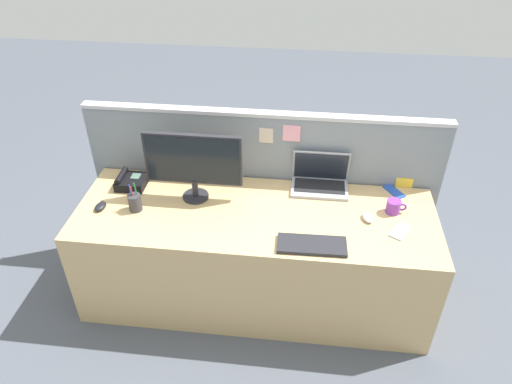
{
  "coord_description": "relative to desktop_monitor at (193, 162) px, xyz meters",
  "views": [
    {
      "loc": [
        0.27,
        -2.27,
        2.5
      ],
      "look_at": [
        0.0,
        0.05,
        0.82
      ],
      "focal_mm": 33.57,
      "sensor_mm": 36.0,
      "label": 1
    }
  ],
  "objects": [
    {
      "name": "keyboard_main",
      "position": [
        0.74,
        -0.39,
        -0.25
      ],
      "size": [
        0.39,
        0.17,
        0.02
      ],
      "primitive_type": "cube",
      "rotation": [
        0.0,
        0.0,
        0.02
      ],
      "color": "#232328",
      "rests_on": "desk"
    },
    {
      "name": "computer_mouse_left_hand",
      "position": [
        -0.56,
        -0.19,
        -0.24
      ],
      "size": [
        0.07,
        0.11,
        0.03
      ],
      "primitive_type": "ellipsoid",
      "rotation": [
        0.0,
        0.0,
        -0.15
      ],
      "color": "black",
      "rests_on": "desk"
    },
    {
      "name": "coffee_mug",
      "position": [
        1.22,
        -0.02,
        -0.22
      ],
      "size": [
        0.12,
        0.08,
        0.09
      ],
      "color": "purple",
      "rests_on": "desk"
    },
    {
      "name": "cell_phone_silver_slab",
      "position": [
        1.24,
        -0.21,
        -0.25
      ],
      "size": [
        0.14,
        0.17,
        0.01
      ],
      "primitive_type": "cube",
      "rotation": [
        0.0,
        0.0,
        -0.53
      ],
      "color": "#B7BAC1",
      "rests_on": "desk"
    },
    {
      "name": "desk",
      "position": [
        0.39,
        -0.12,
        -0.61
      ],
      "size": [
        2.2,
        0.76,
        0.7
      ],
      "primitive_type": "cube",
      "color": "tan",
      "rests_on": "ground_plane"
    },
    {
      "name": "ground_plane",
      "position": [
        0.39,
        -0.12,
        -0.96
      ],
      "size": [
        10.0,
        10.0,
        0.0
      ],
      "primitive_type": "plane",
      "color": "#4C515B"
    },
    {
      "name": "desktop_monitor",
      "position": [
        0.0,
        0.0,
        0.0
      ],
      "size": [
        0.6,
        0.16,
        0.44
      ],
      "color": "#232328",
      "rests_on": "desk"
    },
    {
      "name": "cell_phone_blue_case",
      "position": [
        1.26,
        0.19,
        -0.25
      ],
      "size": [
        0.14,
        0.17,
        0.01
      ],
      "primitive_type": "cube",
      "rotation": [
        0.0,
        0.0,
        0.57
      ],
      "color": "blue",
      "rests_on": "desk"
    },
    {
      "name": "computer_mouse_right_hand",
      "position": [
        1.07,
        -0.11,
        -0.24
      ],
      "size": [
        0.09,
        0.11,
        0.03
      ],
      "primitive_type": "ellipsoid",
      "rotation": [
        0.0,
        0.0,
        0.28
      ],
      "color": "silver",
      "rests_on": "desk"
    },
    {
      "name": "desk_phone",
      "position": [
        -0.45,
        0.07,
        -0.23
      ],
      "size": [
        0.18,
        0.18,
        0.09
      ],
      "color": "black",
      "rests_on": "desk"
    },
    {
      "name": "pen_cup",
      "position": [
        -0.34,
        -0.18,
        -0.2
      ],
      "size": [
        0.08,
        0.08,
        0.19
      ],
      "color": "#333338",
      "rests_on": "desk"
    },
    {
      "name": "laptop",
      "position": [
        0.78,
        0.2,
        -0.2
      ],
      "size": [
        0.36,
        0.23,
        0.24
      ],
      "color": "#9EA0A8",
      "rests_on": "desk"
    },
    {
      "name": "cubicle_divider",
      "position": [
        0.39,
        0.29,
        -0.37
      ],
      "size": [
        2.34,
        0.07,
        1.17
      ],
      "color": "gray",
      "rests_on": "ground_plane"
    }
  ]
}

